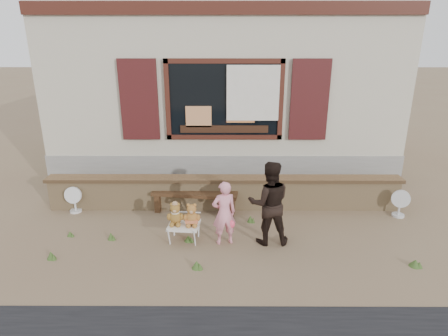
{
  "coord_description": "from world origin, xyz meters",
  "views": [
    {
      "loc": [
        0.03,
        -5.98,
        3.29
      ],
      "look_at": [
        0.0,
        0.6,
        1.0
      ],
      "focal_mm": 30.0,
      "sensor_mm": 36.0,
      "label": 1
    }
  ],
  "objects_px": {
    "teddy_bear_left": "(175,213)",
    "adult": "(269,203)",
    "teddy_bear_right": "(192,214)",
    "folding_chair": "(184,225)",
    "child": "(224,213)",
    "bench": "(195,197)"
  },
  "relations": [
    {
      "from": "teddy_bear_right",
      "to": "adult",
      "type": "xyz_separation_m",
      "value": [
        1.28,
        -0.02,
        0.21
      ]
    },
    {
      "from": "teddy_bear_left",
      "to": "adult",
      "type": "xyz_separation_m",
      "value": [
        1.56,
        -0.05,
        0.21
      ]
    },
    {
      "from": "bench",
      "to": "adult",
      "type": "height_order",
      "value": "adult"
    },
    {
      "from": "child",
      "to": "adult",
      "type": "xyz_separation_m",
      "value": [
        0.74,
        0.04,
        0.16
      ]
    },
    {
      "from": "teddy_bear_left",
      "to": "adult",
      "type": "relative_size",
      "value": 0.27
    },
    {
      "from": "teddy_bear_right",
      "to": "teddy_bear_left",
      "type": "bearing_deg",
      "value": -180.0
    },
    {
      "from": "bench",
      "to": "adult",
      "type": "bearing_deg",
      "value": -33.47
    },
    {
      "from": "folding_chair",
      "to": "child",
      "type": "bearing_deg",
      "value": -0.75
    },
    {
      "from": "adult",
      "to": "child",
      "type": "bearing_deg",
      "value": 1.64
    },
    {
      "from": "teddy_bear_left",
      "to": "teddy_bear_right",
      "type": "distance_m",
      "value": 0.28
    },
    {
      "from": "bench",
      "to": "adult",
      "type": "relative_size",
      "value": 1.19
    },
    {
      "from": "folding_chair",
      "to": "teddy_bear_left",
      "type": "xyz_separation_m",
      "value": [
        -0.14,
        0.01,
        0.23
      ]
    },
    {
      "from": "teddy_bear_right",
      "to": "adult",
      "type": "height_order",
      "value": "adult"
    },
    {
      "from": "folding_chair",
      "to": "teddy_bear_left",
      "type": "height_order",
      "value": "teddy_bear_left"
    },
    {
      "from": "folding_chair",
      "to": "adult",
      "type": "height_order",
      "value": "adult"
    },
    {
      "from": "folding_chair",
      "to": "teddy_bear_left",
      "type": "bearing_deg",
      "value": -180.0
    },
    {
      "from": "folding_chair",
      "to": "teddy_bear_right",
      "type": "height_order",
      "value": "teddy_bear_right"
    },
    {
      "from": "bench",
      "to": "teddy_bear_right",
      "type": "height_order",
      "value": "teddy_bear_right"
    },
    {
      "from": "teddy_bear_right",
      "to": "child",
      "type": "height_order",
      "value": "child"
    },
    {
      "from": "folding_chair",
      "to": "teddy_bear_left",
      "type": "relative_size",
      "value": 1.41
    },
    {
      "from": "folding_chair",
      "to": "teddy_bear_right",
      "type": "xyz_separation_m",
      "value": [
        0.14,
        -0.01,
        0.23
      ]
    },
    {
      "from": "teddy_bear_left",
      "to": "adult",
      "type": "bearing_deg",
      "value": 3.91
    }
  ]
}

